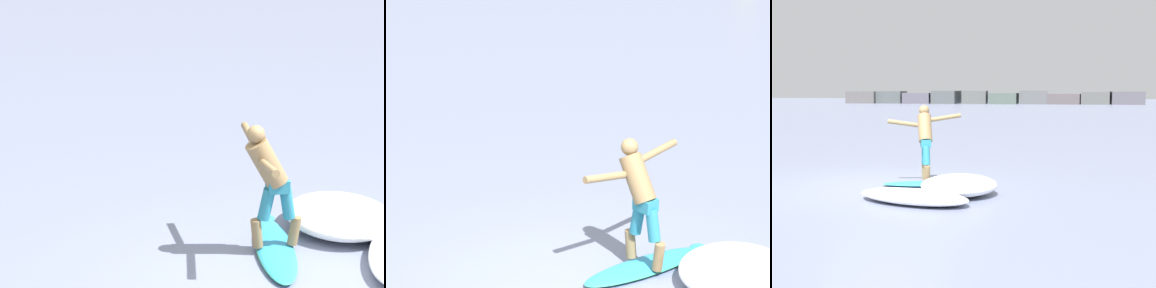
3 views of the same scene
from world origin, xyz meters
The scene contains 3 objects.
surfboard centered at (0.92, 0.33, 0.05)m, with size 1.97×0.86×0.23m.
surfer centered at (0.85, 0.43, 1.03)m, with size 1.48×0.88×1.59m.
wave_foam_at_nose centered at (1.76, -0.48, 0.19)m, with size 2.02×2.03×0.38m.
Camera 1 is at (-6.45, -0.10, 3.77)m, focal length 60.00 mm.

